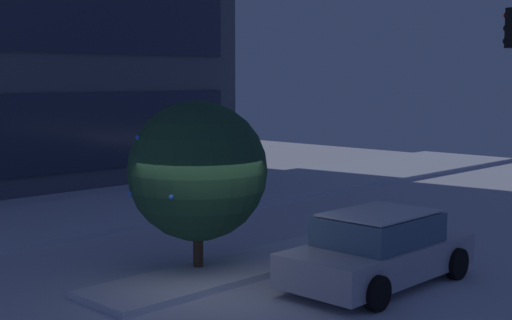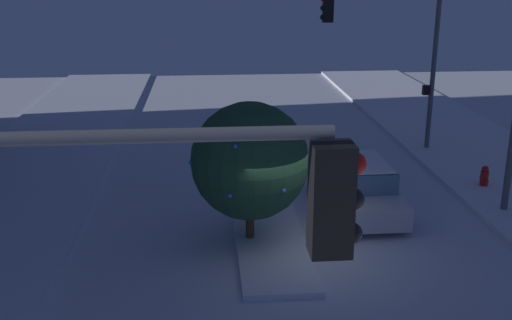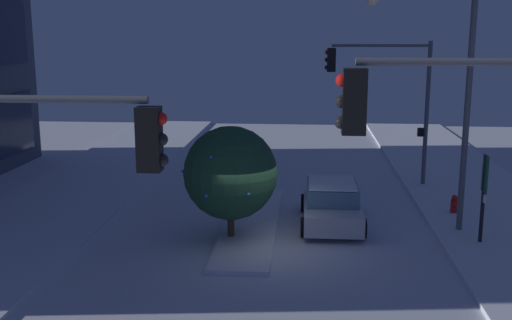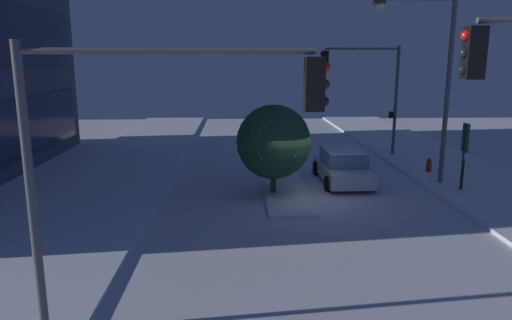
% 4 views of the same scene
% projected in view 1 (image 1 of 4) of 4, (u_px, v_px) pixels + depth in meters
% --- Properties ---
extents(ground, '(52.00, 52.00, 0.00)m').
position_uv_depth(ground, '(210.00, 288.00, 14.56)').
color(ground, silver).
extents(curb_strip_far, '(52.00, 5.20, 0.14)m').
position_uv_depth(curb_strip_far, '(11.00, 227.00, 20.25)').
color(curb_strip_far, silver).
rests_on(curb_strip_far, ground).
extents(median_strip, '(9.00, 1.80, 0.14)m').
position_uv_depth(median_strip, '(264.00, 261.00, 16.43)').
color(median_strip, silver).
rests_on(median_strip, ground).
extents(car_near, '(4.54, 2.16, 1.49)m').
position_uv_depth(car_near, '(379.00, 250.00, 14.76)').
color(car_near, '#B7B7C1').
rests_on(car_near, ground).
extents(decorated_tree_median, '(2.99, 3.02, 3.72)m').
position_uv_depth(decorated_tree_median, '(197.00, 171.00, 15.47)').
color(decorated_tree_median, '#473323').
rests_on(decorated_tree_median, ground).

